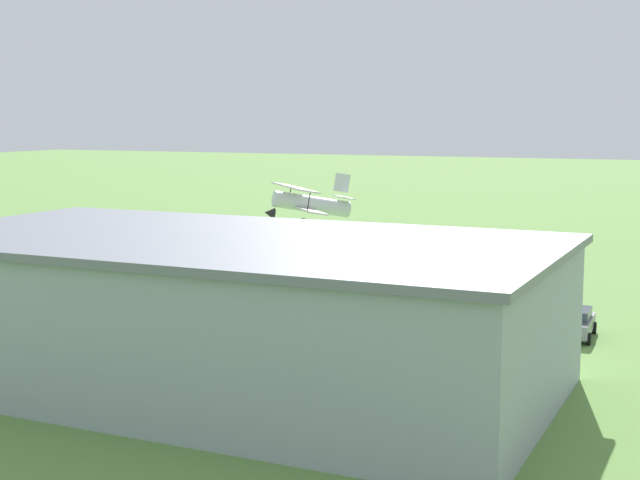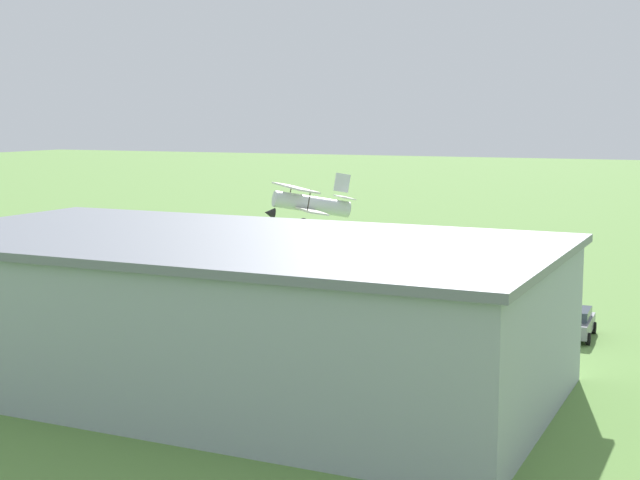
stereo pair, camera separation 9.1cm
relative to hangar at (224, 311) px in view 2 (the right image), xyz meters
The scene contains 11 objects.
ground_plane 32.49m from the hangar, 85.51° to the right, with size 400.00×400.00×0.00m, color #608C42.
hangar is the anchor object (origin of this frame).
biplane 25.95m from the hangar, 73.39° to the right, with size 7.05×7.08×3.95m.
car_grey 20.22m from the hangar, 129.94° to the right, with size 2.01×4.12×1.59m.
car_red 18.04m from the hangar, 57.24° to the right, with size 2.42×4.76×1.58m.
car_silver 22.35m from the hangar, 37.73° to the right, with size 2.40×4.47×1.54m.
car_blue 28.33m from the hangar, 31.56° to the right, with size 2.11×4.24×1.58m.
person_crossing_taxiway 17.22m from the hangar, 123.47° to the right, with size 0.43×0.43×1.72m.
person_at_fence_line 22.35m from the hangar, 65.12° to the right, with size 0.38×0.38×1.59m.
person_near_hangar_door 22.17m from the hangar, 120.43° to the right, with size 0.49×0.49×1.61m.
person_walking_on_apron 18.39m from the hangar, 44.35° to the right, with size 0.54×0.54×1.65m.
Camera 2 is at (-22.82, 67.05, 11.87)m, focal length 51.96 mm.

